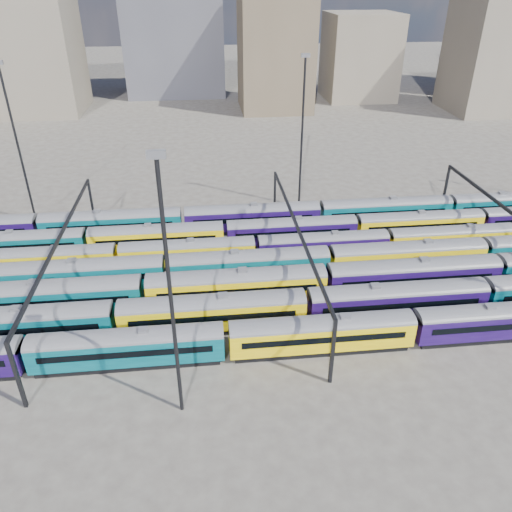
{
  "coord_description": "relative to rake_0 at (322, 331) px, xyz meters",
  "views": [
    {
      "loc": [
        -1.72,
        -56.9,
        36.62
      ],
      "look_at": [
        4.77,
        1.46,
        3.0
      ],
      "focal_mm": 35.0,
      "sensor_mm": 36.0,
      "label": 1
    }
  ],
  "objects": [
    {
      "name": "rake_2",
      "position": [
        -19.88,
        10.0,
        0.26
      ],
      "size": [
        135.91,
        3.31,
        5.59
      ],
      "color": "black",
      "rests_on": "ground"
    },
    {
      "name": "mast_1",
      "position": [
        -40.14,
        37.0,
        11.29
      ],
      "size": [
        1.4,
        0.5,
        25.6
      ],
      "color": "black",
      "rests_on": "ground"
    },
    {
      "name": "ground",
      "position": [
        -10.14,
        15.0,
        -2.67
      ],
      "size": [
        500.0,
        500.0,
        0.0
      ],
      "primitive_type": "plane",
      "color": "#48433D",
      "rests_on": "ground"
    },
    {
      "name": "rake_4",
      "position": [
        -4.95,
        20.0,
        -0.18
      ],
      "size": [
        115.94,
        2.83,
        4.75
      ],
      "color": "black",
      "rests_on": "ground"
    },
    {
      "name": "rake_1",
      "position": [
        -0.68,
        5.0,
        0.16
      ],
      "size": [
        131.22,
        3.2,
        5.4
      ],
      "color": "black",
      "rests_on": "ground"
    },
    {
      "name": "gantry_1",
      "position": [
        -30.14,
        15.0,
        4.11
      ],
      "size": [
        0.35,
        40.35,
        8.03
      ],
      "color": "black",
      "rests_on": "ground"
    },
    {
      "name": "gantry_2",
      "position": [
        -0.14,
        15.0,
        4.11
      ],
      "size": [
        0.35,
        40.35,
        8.03
      ],
      "color": "black",
      "rests_on": "ground"
    },
    {
      "name": "rake_5",
      "position": [
        -19.24,
        25.0,
        -0.07
      ],
      "size": [
        141.32,
        2.95,
        4.97
      ],
      "color": "black",
      "rests_on": "ground"
    },
    {
      "name": "mast_3",
      "position": [
        4.86,
        39.0,
        11.29
      ],
      "size": [
        1.4,
        0.5,
        25.6
      ],
      "color": "black",
      "rests_on": "ground"
    },
    {
      "name": "mast_2",
      "position": [
        -15.14,
        -7.0,
        11.29
      ],
      "size": [
        1.4,
        0.5,
        25.6
      ],
      "color": "black",
      "rests_on": "ground"
    },
    {
      "name": "rake_3",
      "position": [
        -28.41,
        15.0,
        0.15
      ],
      "size": [
        152.84,
        3.19,
        5.38
      ],
      "color": "black",
      "rests_on": "ground"
    },
    {
      "name": "rake_6",
      "position": [
        -15.47,
        30.0,
        0.16
      ],
      "size": [
        131.39,
        3.2,
        5.4
      ],
      "color": "black",
      "rests_on": "ground"
    },
    {
      "name": "rake_0",
      "position": [
        0.0,
        0.0,
        0.0
      ],
      "size": [
        144.83,
        3.03,
        5.09
      ],
      "color": "black",
      "rests_on": "ground"
    }
  ]
}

